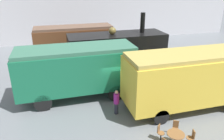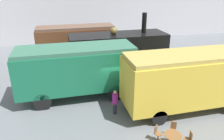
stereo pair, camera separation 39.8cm
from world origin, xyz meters
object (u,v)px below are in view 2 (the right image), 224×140
Objects in this scene: passenger_coach_vintage at (189,78)px; cafe_chair_0 at (173,128)px; cafe_table_near at (173,137)px; passenger_coach_wooden at (76,40)px; streamlined_locomotive at (87,67)px; steam_locomotive at (118,49)px; visitor_person at (115,101)px.

passenger_coach_vintage is 9.16× the size of cafe_chair_0.
passenger_coach_vintage reaches higher than cafe_table_near.
streamlined_locomotive reaches higher than passenger_coach_wooden.
passenger_coach_wooden is 0.81× the size of streamlined_locomotive.
cafe_chair_0 is (0.24, -9.81, -1.46)m from steam_locomotive.
cafe_table_near is (3.20, -6.31, -1.57)m from streamlined_locomotive.
streamlined_locomotive is 6.10× the size of visitor_person.
steam_locomotive is at bearing 107.77° from passenger_coach_vintage.
passenger_coach_vintage is (2.38, -7.43, 0.15)m from steam_locomotive.
steam_locomotive is 0.89× the size of streamlined_locomotive.
cafe_chair_0 is at bearing -88.58° from steam_locomotive.
streamlined_locomotive is at bearing -116.34° from cafe_chair_0.
passenger_coach_wooden is 8.09m from streamlined_locomotive.
steam_locomotive reaches higher than streamlined_locomotive.
passenger_coach_vintage reaches higher than passenger_coach_wooden.
passenger_coach_wooden is 5.16m from steam_locomotive.
streamlined_locomotive is at bearing -128.78° from steam_locomotive.
steam_locomotive is at bearing -147.59° from cafe_chair_0.
passenger_coach_wooden is 14.26m from cafe_chair_0.
passenger_coach_wooden is 4.93× the size of visitor_person.
steam_locomotive is at bearing 51.22° from streamlined_locomotive.
streamlined_locomotive is 6.88m from cafe_chair_0.
steam_locomotive is (3.38, -3.90, -0.03)m from passenger_coach_wooden.
visitor_person is (-2.38, 2.81, 0.34)m from cafe_chair_0.
steam_locomotive is 5.41× the size of visitor_person.
streamlined_locomotive is 11.24× the size of cafe_table_near.
cafe_table_near is (-0.17, -10.50, -1.40)m from steam_locomotive.
cafe_table_near is at bearing -90.92° from steam_locomotive.
streamlined_locomotive reaches higher than cafe_chair_0.
cafe_chair_0 is (3.62, -13.72, -1.49)m from passenger_coach_wooden.
streamlined_locomotive is 3.33m from visitor_person.
streamlined_locomotive is 1.21× the size of passenger_coach_vintage.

